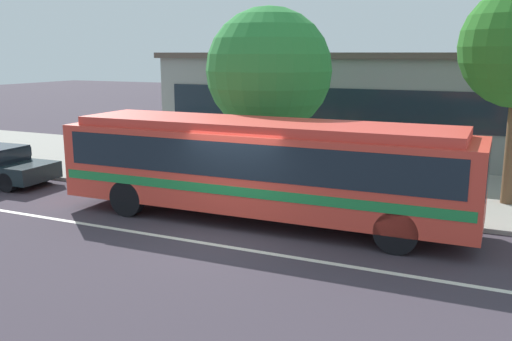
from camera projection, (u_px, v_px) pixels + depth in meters
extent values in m
plane|color=#3B333D|center=(229.00, 235.00, 13.83)|extent=(120.00, 120.00, 0.00)
cube|color=gray|center=(318.00, 178.00, 19.87)|extent=(60.00, 8.00, 0.12)
cube|color=silver|center=(214.00, 245.00, 13.12)|extent=(56.00, 0.16, 0.01)
cube|color=#DB3F30|center=(262.00, 168.00, 14.75)|extent=(11.09, 2.67, 2.02)
cube|color=#D73D32|center=(262.00, 126.00, 14.52)|extent=(10.20, 2.36, 0.24)
cube|color=#19232D|center=(262.00, 153.00, 14.66)|extent=(10.43, 2.69, 0.89)
cube|color=#1F813F|center=(262.00, 182.00, 14.82)|extent=(10.87, 2.70, 0.24)
cube|color=#19232D|center=(486.00, 171.00, 12.49)|extent=(0.15, 2.21, 0.97)
cylinder|color=black|center=(412.00, 207.00, 14.45)|extent=(1.00, 0.29, 1.00)
cylinder|color=black|center=(396.00, 232.00, 12.45)|extent=(1.00, 0.29, 1.00)
cylinder|color=black|center=(171.00, 182.00, 17.34)|extent=(1.00, 0.29, 1.00)
cylinder|color=black|center=(127.00, 198.00, 15.35)|extent=(1.00, 0.29, 1.00)
cylinder|color=black|center=(43.00, 173.00, 19.42)|extent=(0.65, 0.24, 0.64)
cylinder|color=black|center=(7.00, 182.00, 18.02)|extent=(0.65, 0.24, 0.64)
cylinder|color=#7B5E57|center=(176.00, 171.00, 18.63)|extent=(0.14, 0.14, 0.87)
cylinder|color=#7B5E57|center=(171.00, 171.00, 18.60)|extent=(0.14, 0.14, 0.87)
cylinder|color=#4D5353|center=(172.00, 149.00, 18.46)|extent=(0.47, 0.47, 0.61)
sphere|color=tan|center=(172.00, 137.00, 18.38)|extent=(0.21, 0.21, 0.21)
cylinder|color=#3E272F|center=(177.00, 163.00, 19.91)|extent=(0.14, 0.14, 0.88)
cylinder|color=#3E272F|center=(175.00, 164.00, 19.76)|extent=(0.14, 0.14, 0.88)
cylinder|color=#3961B5|center=(176.00, 144.00, 19.69)|extent=(0.39, 0.39, 0.55)
sphere|color=#E1A362|center=(175.00, 133.00, 19.61)|extent=(0.22, 0.22, 0.22)
cylinder|color=brown|center=(268.00, 149.00, 18.70)|extent=(0.30, 0.30, 2.30)
sphere|color=#2E853A|center=(269.00, 71.00, 18.16)|extent=(4.09, 4.09, 4.09)
cylinder|color=brown|center=(512.00, 148.00, 16.00)|extent=(0.38, 0.38, 3.27)
cube|color=gray|center=(378.00, 105.00, 25.58)|extent=(17.80, 8.62, 4.19)
cube|color=#19232D|center=(354.00, 108.00, 21.69)|extent=(16.38, 0.04, 1.51)
cube|color=#4F413B|center=(381.00, 55.00, 25.12)|extent=(18.20, 9.02, 0.24)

